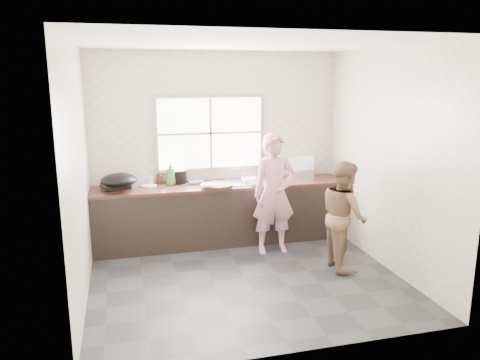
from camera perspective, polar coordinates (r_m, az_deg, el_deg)
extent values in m
cube|color=#2B2B2E|center=(5.71, 0.67, -11.85)|extent=(3.60, 3.20, 0.01)
cube|color=silver|center=(5.21, 0.75, 16.42)|extent=(3.60, 3.20, 0.01)
cube|color=beige|center=(6.83, -2.82, 4.11)|extent=(3.60, 0.01, 2.70)
cube|color=beige|center=(5.14, -19.13, 0.57)|extent=(0.01, 3.20, 2.70)
cube|color=beige|center=(6.02, 17.56, 2.36)|extent=(0.01, 3.20, 2.70)
cube|color=beige|center=(3.81, 7.03, -2.87)|extent=(3.60, 0.01, 2.70)
cube|color=black|center=(6.74, -2.19, -4.21)|extent=(3.60, 0.62, 0.82)
cube|color=#391C17|center=(6.63, -2.22, -0.65)|extent=(3.60, 0.64, 0.04)
cube|color=silver|center=(6.70, 0.71, -0.27)|extent=(0.55, 0.45, 0.02)
cylinder|color=silver|center=(6.86, 0.27, 1.28)|extent=(0.02, 0.02, 0.30)
cube|color=#9EA0A5|center=(6.77, -3.64, 5.73)|extent=(1.60, 0.05, 1.10)
cube|color=white|center=(6.75, -3.60, 5.71)|extent=(1.50, 0.01, 1.00)
imported|color=pink|center=(6.28, 4.18, -2.18)|extent=(0.56, 0.37, 1.52)
imported|color=brown|center=(5.92, 12.54, -4.19)|extent=(0.55, 0.69, 1.36)
cylinder|color=black|center=(6.43, -2.75, -0.68)|extent=(0.53, 0.53, 0.04)
cube|color=silver|center=(6.62, -5.33, -0.15)|extent=(0.23, 0.14, 0.01)
imported|color=white|center=(6.37, -3.85, -0.77)|extent=(0.25, 0.25, 0.05)
imported|color=white|center=(6.71, 1.12, -0.05)|extent=(0.22, 0.22, 0.06)
imported|color=silver|center=(6.52, 1.89, -0.40)|extent=(0.26, 0.26, 0.06)
cylinder|color=black|center=(6.72, -7.62, 0.45)|extent=(0.27, 0.27, 0.19)
cylinder|color=silver|center=(6.59, -11.05, -0.70)|extent=(0.28, 0.28, 0.02)
imported|color=#41922F|center=(6.60, -8.44, 0.84)|extent=(0.15, 0.15, 0.33)
imported|color=#4A2612|center=(6.71, -9.73, 0.26)|extent=(0.09, 0.09, 0.17)
imported|color=#443011|center=(6.72, -8.13, 0.39)|extent=(0.17, 0.17, 0.18)
cylinder|color=silver|center=(6.70, -10.78, -0.05)|extent=(0.10, 0.10, 0.11)
cube|color=black|center=(6.61, -14.94, -0.69)|extent=(0.43, 0.43, 0.05)
ellipsoid|color=black|center=(6.38, -14.55, -0.01)|extent=(0.59, 0.59, 0.18)
cube|color=white|center=(7.15, 6.87, 1.77)|extent=(0.49, 0.38, 0.33)
cylinder|color=silver|center=(6.64, -13.09, -0.71)|extent=(0.25, 0.25, 0.01)
cylinder|color=silver|center=(6.71, -11.58, -0.50)|extent=(0.27, 0.27, 0.01)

